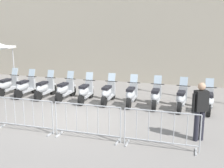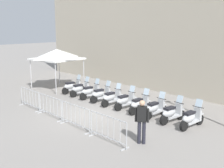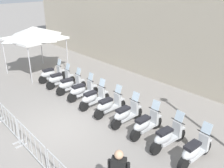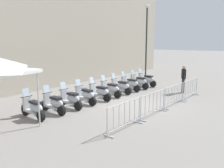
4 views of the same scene
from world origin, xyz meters
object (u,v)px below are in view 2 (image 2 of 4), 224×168
object	(u,v)px
motorcycle_4	(112,98)
barrier_segment_0	(30,99)
motorcycle_0	(72,87)
officer_near_row_end	(142,119)
motorcycle_6	(139,105)
barrier_segment_3	(108,129)
barrier_segment_2	(75,117)
canopy_tent	(57,54)
barrier_segment_1	(50,107)
motorcycle_9	(191,118)
motorcycle_5	(125,101)
motorcycle_8	(172,113)
motorcycle_1	(80,89)
motorcycle_7	(155,109)
motorcycle_3	(101,94)
motorcycle_2	(90,92)

from	to	relation	value
motorcycle_4	barrier_segment_0	size ratio (longest dim) A/B	0.84
motorcycle_0	officer_near_row_end	bearing A→B (deg)	-27.55
motorcycle_6	officer_near_row_end	world-z (taller)	officer_near_row_end
barrier_segment_3	barrier_segment_0	bearing A→B (deg)	170.94
barrier_segment_2	canopy_tent	xyz separation A→B (m)	(-6.94, 5.07, 1.99)
barrier_segment_0	barrier_segment_2	size ratio (longest dim) A/B	1.00
motorcycle_6	barrier_segment_1	world-z (taller)	motorcycle_6
motorcycle_9	barrier_segment_2	bearing A→B (deg)	-142.42
barrier_segment_3	officer_near_row_end	distance (m)	1.38
motorcycle_5	motorcycle_8	size ratio (longest dim) A/B	1.01
motorcycle_1	motorcycle_7	size ratio (longest dim) A/B	1.00
canopy_tent	barrier_segment_1	bearing A→B (deg)	-44.49
motorcycle_9	motorcycle_6	bearing A→B (deg)	170.71
barrier_segment_3	officer_near_row_end	bearing A→B (deg)	31.49
motorcycle_3	barrier_segment_0	bearing A→B (deg)	-123.17
motorcycle_5	motorcycle_9	bearing A→B (deg)	-9.09
motorcycle_3	motorcycle_8	world-z (taller)	same
motorcycle_3	barrier_segment_2	size ratio (longest dim) A/B	0.84
motorcycle_3	barrier_segment_0	world-z (taller)	motorcycle_3
motorcycle_5	officer_near_row_end	bearing A→B (deg)	-47.06
barrier_segment_0	barrier_segment_3	distance (m)	6.46
motorcycle_8	motorcycle_1	bearing A→B (deg)	170.90
motorcycle_9	barrier_segment_1	distance (m)	6.82
motorcycle_9	motorcycle_3	bearing A→B (deg)	170.73
motorcycle_0	barrier_segment_2	size ratio (longest dim) A/B	0.84
motorcycle_9	barrier_segment_0	distance (m)	8.70
motorcycle_2	barrier_segment_0	bearing A→B (deg)	-109.06
motorcycle_1	barrier_segment_2	distance (m)	5.99
motorcycle_6	barrier_segment_1	size ratio (longest dim) A/B	0.84
canopy_tent	motorcycle_7	bearing A→B (deg)	-9.93
barrier_segment_1	motorcycle_6	bearing A→B (deg)	46.08
motorcycle_3	motorcycle_8	distance (m)	5.13
barrier_segment_1	motorcycle_8	bearing A→B (deg)	29.61
motorcycle_4	motorcycle_7	xyz separation A→B (m)	(3.05, -0.41, 0.00)
motorcycle_5	barrier_segment_3	size ratio (longest dim) A/B	0.84
barrier_segment_1	canopy_tent	xyz separation A→B (m)	(-4.81, 4.73, 1.99)
motorcycle_3	motorcycle_7	distance (m)	4.11
motorcycle_6	officer_near_row_end	xyz separation A→B (m)	(2.19, -3.30, 0.53)
barrier_segment_3	motorcycle_7	bearing A→B (deg)	90.92
motorcycle_5	barrier_segment_2	xyz separation A→B (m)	(-0.03, -3.79, 0.07)
motorcycle_5	motorcycle_1	bearing A→B (deg)	171.10
motorcycle_0	motorcycle_7	world-z (taller)	same
motorcycle_8	motorcycle_9	bearing A→B (deg)	-8.24
motorcycle_5	barrier_segment_1	size ratio (longest dim) A/B	0.84
motorcycle_5	canopy_tent	bearing A→B (deg)	169.63
motorcycle_8	barrier_segment_2	size ratio (longest dim) A/B	0.83
motorcycle_9	canopy_tent	size ratio (longest dim) A/B	0.57
barrier_segment_2	motorcycle_6	bearing A→B (deg)	73.89
barrier_segment_2	barrier_segment_1	bearing A→B (deg)	170.94
motorcycle_0	motorcycle_6	size ratio (longest dim) A/B	0.99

